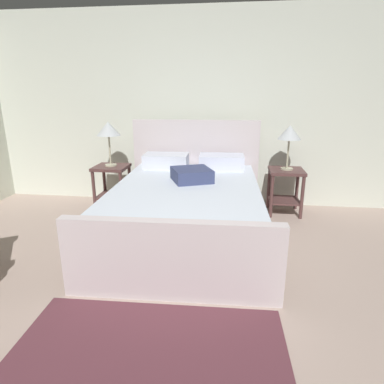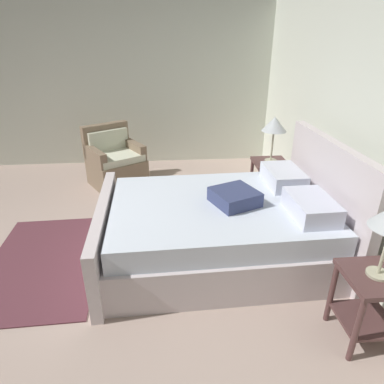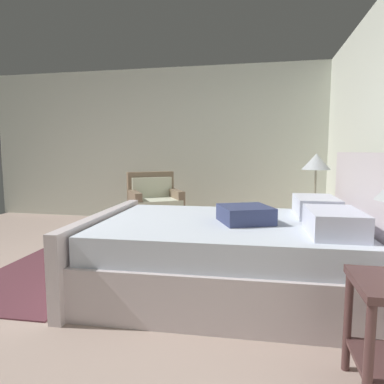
{
  "view_description": "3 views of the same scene",
  "coord_description": "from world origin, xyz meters",
  "px_view_note": "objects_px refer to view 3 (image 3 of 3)",
  "views": [
    {
      "loc": [
        0.27,
        -1.69,
        1.56
      ],
      "look_at": [
        -0.14,
        1.51,
        0.59
      ],
      "focal_mm": 30.96,
      "sensor_mm": 36.0,
      "label": 1
    },
    {
      "loc": [
        2.77,
        1.16,
        2.16
      ],
      "look_at": [
        -0.36,
        1.42,
        0.67
      ],
      "focal_mm": 31.75,
      "sensor_mm": 36.0,
      "label": 2
    },
    {
      "loc": [
        2.71,
        1.95,
        1.22
      ],
      "look_at": [
        -0.43,
        1.32,
        0.84
      ],
      "focal_mm": 32.25,
      "sensor_mm": 36.0,
      "label": 3
    }
  ],
  "objects_px": {
    "bed": "(234,252)",
    "table_lamp_left": "(316,163)",
    "nightstand_left": "(314,222)",
    "armchair": "(155,209)"
  },
  "relations": [
    {
      "from": "nightstand_left",
      "to": "armchair",
      "type": "bearing_deg",
      "value": -110.37
    },
    {
      "from": "bed",
      "to": "armchair",
      "type": "distance_m",
      "value": 2.39
    },
    {
      "from": "table_lamp_left",
      "to": "armchair",
      "type": "bearing_deg",
      "value": -110.37
    },
    {
      "from": "bed",
      "to": "table_lamp_left",
      "type": "bearing_deg",
      "value": 144.85
    },
    {
      "from": "bed",
      "to": "armchair",
      "type": "relative_size",
      "value": 2.42
    },
    {
      "from": "table_lamp_left",
      "to": "nightstand_left",
      "type": "bearing_deg",
      "value": -45.0
    },
    {
      "from": "nightstand_left",
      "to": "table_lamp_left",
      "type": "height_order",
      "value": "table_lamp_left"
    },
    {
      "from": "table_lamp_left",
      "to": "armchair",
      "type": "height_order",
      "value": "table_lamp_left"
    },
    {
      "from": "bed",
      "to": "armchair",
      "type": "bearing_deg",
      "value": -145.83
    },
    {
      "from": "nightstand_left",
      "to": "armchair",
      "type": "xyz_separation_m",
      "value": [
        -0.8,
        -2.17,
        -0.06
      ]
    }
  ]
}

